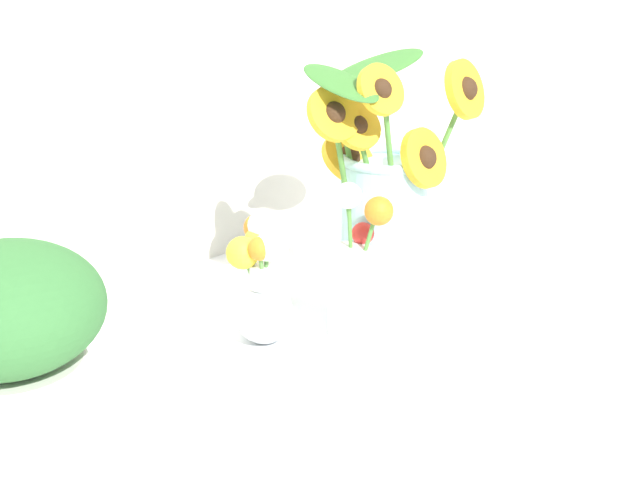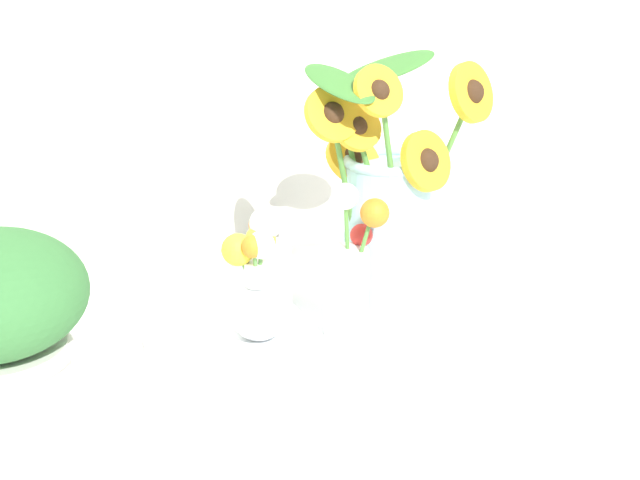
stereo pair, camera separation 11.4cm
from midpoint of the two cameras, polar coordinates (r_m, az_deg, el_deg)
name	(u,v)px [view 1 (the left image)]	position (r m, az deg, el deg)	size (l,w,h in m)	color
ground_plane	(344,355)	(1.13, -1.40, -7.46)	(6.00, 6.00, 0.00)	white
serving_tray	(320,324)	(1.19, -2.76, -5.45)	(0.46, 0.46, 0.02)	silver
mason_jar_sunflowers	(382,206)	(1.17, 1.24, 2.15)	(0.26, 0.21, 0.35)	#9ED1D6
vase_small_center	(353,273)	(1.11, -0.79, -2.20)	(0.07, 0.07, 0.20)	white
vase_bulb_right	(261,297)	(1.10, -6.74, -3.73)	(0.07, 0.07, 0.15)	white
vase_small_back	(265,262)	(1.18, -6.32, -1.46)	(0.07, 0.08, 0.15)	white
potted_plant	(11,336)	(0.97, -22.43, -5.76)	(0.20, 0.20, 0.22)	beige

